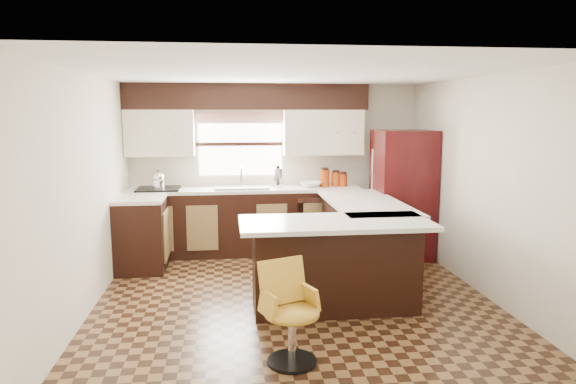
{
  "coord_description": "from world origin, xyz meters",
  "views": [
    {
      "loc": [
        -0.69,
        -5.31,
        2.0
      ],
      "look_at": [
        -0.01,
        0.45,
        1.1
      ],
      "focal_mm": 32.0,
      "sensor_mm": 36.0,
      "label": 1
    }
  ],
  "objects": [
    {
      "name": "floor",
      "position": [
        0.0,
        0.0,
        0.0
      ],
      "size": [
        4.4,
        4.4,
        0.0
      ],
      "primitive_type": "plane",
      "color": "#49301A",
      "rests_on": "ground"
    },
    {
      "name": "ceiling",
      "position": [
        0.0,
        0.0,
        2.4
      ],
      "size": [
        4.4,
        4.4,
        0.0
      ],
      "primitive_type": "plane",
      "rotation": [
        3.14,
        0.0,
        0.0
      ],
      "color": "silver",
      "rests_on": "wall_back"
    },
    {
      "name": "wall_back",
      "position": [
        0.0,
        2.2,
        1.2
      ],
      "size": [
        4.4,
        0.0,
        4.4
      ],
      "primitive_type": "plane",
      "rotation": [
        1.57,
        0.0,
        0.0
      ],
      "color": "beige",
      "rests_on": "floor"
    },
    {
      "name": "wall_front",
      "position": [
        0.0,
        -2.2,
        1.2
      ],
      "size": [
        4.4,
        0.0,
        4.4
      ],
      "primitive_type": "plane",
      "rotation": [
        -1.57,
        0.0,
        0.0
      ],
      "color": "beige",
      "rests_on": "floor"
    },
    {
      "name": "wall_left",
      "position": [
        -2.1,
        0.0,
        1.2
      ],
      "size": [
        0.0,
        4.4,
        4.4
      ],
      "primitive_type": "plane",
      "rotation": [
        1.57,
        0.0,
        1.57
      ],
      "color": "beige",
      "rests_on": "floor"
    },
    {
      "name": "wall_right",
      "position": [
        2.1,
        0.0,
        1.2
      ],
      "size": [
        0.0,
        4.4,
        4.4
      ],
      "primitive_type": "plane",
      "rotation": [
        1.57,
        0.0,
        -1.57
      ],
      "color": "beige",
      "rests_on": "floor"
    },
    {
      "name": "base_cab_back",
      "position": [
        -0.45,
        1.9,
        0.45
      ],
      "size": [
        3.3,
        0.6,
        0.9
      ],
      "primitive_type": "cube",
      "color": "black",
      "rests_on": "floor"
    },
    {
      "name": "base_cab_left",
      "position": [
        -1.8,
        1.25,
        0.45
      ],
      "size": [
        0.6,
        0.7,
        0.9
      ],
      "primitive_type": "cube",
      "color": "black",
      "rests_on": "floor"
    },
    {
      "name": "counter_back",
      "position": [
        -0.45,
        1.9,
        0.92
      ],
      "size": [
        3.3,
        0.6,
        0.04
      ],
      "primitive_type": "cube",
      "color": "silver",
      "rests_on": "base_cab_back"
    },
    {
      "name": "counter_left",
      "position": [
        -1.8,
        1.25,
        0.92
      ],
      "size": [
        0.6,
        0.7,
        0.04
      ],
      "primitive_type": "cube",
      "color": "silver",
      "rests_on": "base_cab_left"
    },
    {
      "name": "soffit",
      "position": [
        -0.4,
        2.03,
        2.22
      ],
      "size": [
        3.4,
        0.35,
        0.36
      ],
      "primitive_type": "cube",
      "color": "black",
      "rests_on": "wall_back"
    },
    {
      "name": "upper_cab_left",
      "position": [
        -1.62,
        2.03,
        1.72
      ],
      "size": [
        0.94,
        0.35,
        0.64
      ],
      "primitive_type": "cube",
      "color": "beige",
      "rests_on": "wall_back"
    },
    {
      "name": "upper_cab_right",
      "position": [
        0.68,
        2.03,
        1.72
      ],
      "size": [
        1.14,
        0.35,
        0.64
      ],
      "primitive_type": "cube",
      "color": "beige",
      "rests_on": "wall_back"
    },
    {
      "name": "window_pane",
      "position": [
        -0.5,
        2.18,
        1.55
      ],
      "size": [
        1.2,
        0.02,
        0.9
      ],
      "primitive_type": "cube",
      "color": "white",
      "rests_on": "wall_back"
    },
    {
      "name": "valance",
      "position": [
        -0.5,
        2.14,
        1.94
      ],
      "size": [
        1.3,
        0.06,
        0.18
      ],
      "primitive_type": "cube",
      "color": "#D19B93",
      "rests_on": "wall_back"
    },
    {
      "name": "sink",
      "position": [
        -0.5,
        1.88,
        0.96
      ],
      "size": [
        0.75,
        0.45,
        0.03
      ],
      "primitive_type": "cube",
      "color": "#B2B2B7",
      "rests_on": "counter_back"
    },
    {
      "name": "dishwasher",
      "position": [
        0.55,
        1.61,
        0.43
      ],
      "size": [
        0.58,
        0.03,
        0.78
      ],
      "primitive_type": "cube",
      "color": "black",
      "rests_on": "floor"
    },
    {
      "name": "cooktop",
      "position": [
        -1.65,
        1.88,
        0.96
      ],
      "size": [
        0.58,
        0.5,
        0.02
      ],
      "primitive_type": "cube",
      "color": "black",
      "rests_on": "counter_back"
    },
    {
      "name": "peninsula_long",
      "position": [
        0.9,
        0.62,
        0.45
      ],
      "size": [
        0.6,
        1.95,
        0.9
      ],
      "primitive_type": "cube",
      "color": "black",
      "rests_on": "floor"
    },
    {
      "name": "peninsula_return",
      "position": [
        0.38,
        -0.35,
        0.45
      ],
      "size": [
        1.65,
        0.6,
        0.9
      ],
      "primitive_type": "cube",
      "color": "black",
      "rests_on": "floor"
    },
    {
      "name": "counter_pen_long",
      "position": [
        0.95,
        0.62,
        0.92
      ],
      "size": [
        0.84,
        1.95,
        0.04
      ],
      "primitive_type": "cube",
      "color": "silver",
      "rests_on": "peninsula_long"
    },
    {
      "name": "counter_pen_return",
      "position": [
        0.35,
        -0.44,
        0.92
      ],
      "size": [
        1.89,
        0.84,
        0.04
      ],
      "primitive_type": "cube",
      "color": "silver",
      "rests_on": "peninsula_return"
    },
    {
      "name": "refrigerator",
      "position": [
        1.7,
        1.46,
        0.88
      ],
      "size": [
        0.76,
        0.73,
        1.77
      ],
      "primitive_type": "cube",
      "color": "#36090A",
      "rests_on": "floor"
    },
    {
      "name": "bar_chair",
      "position": [
        -0.2,
        -1.45,
        0.41
      ],
      "size": [
        0.57,
        0.57,
        0.82
      ],
      "primitive_type": null,
      "rotation": [
        0.0,
        0.0,
        0.38
      ],
      "color": "gold",
      "rests_on": "floor"
    },
    {
      "name": "kettle",
      "position": [
        -1.65,
        1.88,
        1.1
      ],
      "size": [
        0.19,
        0.19,
        0.25
      ],
      "primitive_type": null,
      "color": "silver",
      "rests_on": "cooktop"
    },
    {
      "name": "percolator",
      "position": [
        0.02,
        1.9,
        1.08
      ],
      "size": [
        0.13,
        0.13,
        0.28
      ],
      "primitive_type": "cylinder",
      "color": "silver",
      "rests_on": "counter_back"
    },
    {
      "name": "mixing_bowl",
      "position": [
        0.49,
        1.9,
        0.98
      ],
      "size": [
        0.35,
        0.35,
        0.07
      ],
      "primitive_type": "imported",
      "rotation": [
        0.0,
        0.0,
        0.19
      ],
      "color": "white",
      "rests_on": "counter_back"
    },
    {
      "name": "canister_large",
      "position": [
        0.69,
        1.92,
        1.07
      ],
      "size": [
        0.14,
        0.14,
        0.24
      ],
      "primitive_type": "cylinder",
      "color": "#93320A",
      "rests_on": "counter_back"
    },
    {
      "name": "canister_med",
      "position": [
        0.86,
        1.92,
        1.05
      ],
      "size": [
        0.12,
        0.12,
        0.2
      ],
      "primitive_type": "cylinder",
      "color": "#93320A",
      "rests_on": "counter_back"
    },
    {
      "name": "canister_small",
      "position": [
        0.96,
        1.92,
        1.03
      ],
      "size": [
        0.13,
        0.13,
        0.18
      ],
      "primitive_type": "cylinder",
      "color": "#93320A",
      "rests_on": "counter_back"
    }
  ]
}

